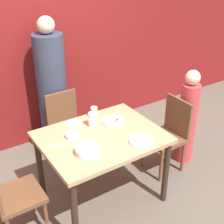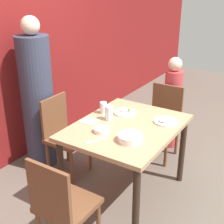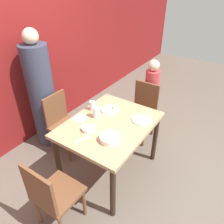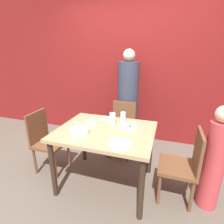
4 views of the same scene
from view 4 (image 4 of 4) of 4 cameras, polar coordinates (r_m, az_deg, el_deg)
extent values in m
plane|color=#60564C|center=(2.48, -1.89, -21.89)|extent=(10.00, 10.00, 0.00)
cube|color=maroon|center=(3.28, 6.75, 14.10)|extent=(10.00, 0.06, 2.70)
cube|color=tan|center=(2.08, -2.11, -6.28)|extent=(1.13, 0.89, 0.04)
cylinder|color=#332319|center=(2.20, -18.72, -17.30)|extent=(0.06, 0.06, 0.72)
cylinder|color=#332319|center=(1.88, 9.51, -23.79)|extent=(0.06, 0.06, 0.72)
cylinder|color=#332319|center=(2.75, -9.24, -8.70)|extent=(0.06, 0.06, 0.72)
cylinder|color=#332319|center=(2.49, 12.36, -11.99)|extent=(0.06, 0.06, 0.72)
cube|color=brown|center=(2.83, 2.88, -6.31)|extent=(0.40, 0.40, 0.04)
cube|color=brown|center=(2.91, 3.92, -0.64)|extent=(0.38, 0.03, 0.43)
cylinder|color=brown|center=(2.84, -1.37, -11.21)|extent=(0.04, 0.04, 0.40)
cylinder|color=brown|center=(2.76, 5.25, -12.24)|extent=(0.04, 0.04, 0.40)
cylinder|color=brown|center=(3.11, 0.67, -8.29)|extent=(0.04, 0.04, 0.40)
cylinder|color=brown|center=(3.04, 6.69, -9.12)|extent=(0.04, 0.04, 0.40)
cube|color=brown|center=(2.16, 20.43, -16.42)|extent=(0.40, 0.40, 0.04)
cube|color=brown|center=(2.07, 26.39, -11.44)|extent=(0.03, 0.38, 0.43)
cylinder|color=brown|center=(2.42, 15.62, -18.06)|extent=(0.04, 0.04, 0.40)
cylinder|color=brown|center=(2.16, 15.07, -23.24)|extent=(0.04, 0.04, 0.40)
cylinder|color=brown|center=(2.44, 23.78, -18.71)|extent=(0.04, 0.04, 0.40)
cylinder|color=brown|center=(2.19, 24.52, -23.89)|extent=(0.04, 0.04, 0.40)
cube|color=brown|center=(2.62, -19.40, -9.65)|extent=(0.40, 0.40, 0.04)
cube|color=brown|center=(2.64, -23.18, -4.35)|extent=(0.03, 0.38, 0.43)
cylinder|color=brown|center=(2.54, -18.04, -16.34)|extent=(0.04, 0.04, 0.40)
cylinder|color=brown|center=(2.76, -14.00, -12.79)|extent=(0.04, 0.04, 0.40)
cylinder|color=brown|center=(2.72, -23.88, -14.46)|extent=(0.04, 0.04, 0.40)
cylinder|color=brown|center=(2.93, -19.61, -11.35)|extent=(0.04, 0.04, 0.40)
cylinder|color=#33384C|center=(3.09, 5.03, 2.31)|extent=(0.35, 0.35, 1.48)
sphere|color=beige|center=(2.96, 5.52, 18.01)|extent=(0.20, 0.20, 0.20)
cylinder|color=#C63D42|center=(2.17, 30.11, -15.19)|extent=(0.21, 0.21, 0.99)
cylinder|color=white|center=(2.01, -10.49, -6.00)|extent=(0.21, 0.21, 0.06)
cylinder|color=#BC5123|center=(1.99, -10.54, -5.30)|extent=(0.19, 0.19, 0.01)
cylinder|color=white|center=(1.76, 2.56, -10.27)|extent=(0.23, 0.23, 0.02)
ellipsoid|color=white|center=(1.76, 2.13, -9.39)|extent=(0.11, 0.11, 0.02)
sphere|color=#2D702D|center=(1.77, 3.34, -9.12)|extent=(0.03, 0.03, 0.03)
cone|color=orange|center=(1.76, 4.41, -9.45)|extent=(0.02, 0.02, 0.02)
cylinder|color=white|center=(2.14, 5.20, -4.73)|extent=(0.22, 0.22, 0.02)
ellipsoid|color=white|center=(2.14, 5.88, -4.08)|extent=(0.10, 0.10, 0.02)
cone|color=orange|center=(2.09, 5.58, -4.60)|extent=(0.02, 0.02, 0.03)
sphere|color=#2D702D|center=(2.10, 5.81, -4.51)|extent=(0.03, 0.03, 0.03)
cone|color=orange|center=(2.10, 6.41, -4.56)|extent=(0.02, 0.02, 0.02)
cone|color=orange|center=(2.09, 4.44, -4.68)|extent=(0.02, 0.02, 0.02)
cylinder|color=white|center=(2.25, -6.71, -3.28)|extent=(0.14, 0.14, 0.04)
cylinder|color=white|center=(2.24, -6.72, -2.89)|extent=(0.12, 0.12, 0.01)
cylinder|color=silver|center=(2.21, 0.16, -2.06)|extent=(0.08, 0.08, 0.14)
cylinder|color=silver|center=(2.31, 3.62, -1.47)|extent=(0.07, 0.07, 0.12)
cube|color=white|center=(2.40, -1.80, -2.10)|extent=(0.14, 0.14, 0.01)
cube|color=silver|center=(2.28, -11.08, -3.58)|extent=(0.17, 0.10, 0.01)
camera|label=1|loc=(2.09, -89.97, 21.15)|focal=50.00mm
camera|label=2|loc=(2.98, -66.03, 15.58)|focal=50.00mm
camera|label=3|loc=(2.47, -62.94, 23.41)|focal=35.00mm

